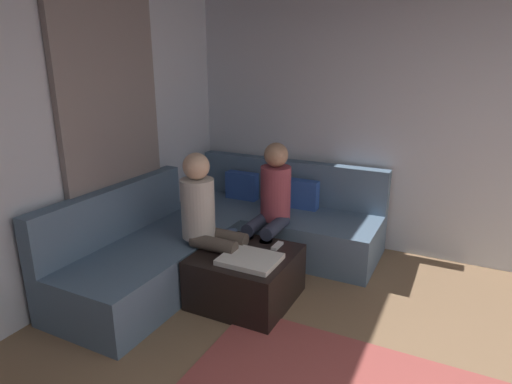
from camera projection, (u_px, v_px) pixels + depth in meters
wall_back at (483, 125)px, 3.89m from camera, size 6.00×0.12×2.70m
curtain_panel at (114, 139)px, 3.73m from camera, size 0.06×1.10×2.50m
sectional_couch at (226, 235)px, 4.19m from camera, size 2.10×2.55×0.87m
ottoman at (246, 276)px, 3.54m from camera, size 0.76×0.76×0.42m
folded_blanket at (250, 259)px, 3.33m from camera, size 0.44×0.36×0.04m
coffee_mug at (233, 235)px, 3.72m from camera, size 0.08×0.08×0.10m
game_remote at (277, 246)px, 3.59m from camera, size 0.05×0.15×0.02m
person_on_couch_back at (271, 203)px, 3.93m from camera, size 0.30×0.60×1.20m
person_on_couch_side at (208, 218)px, 3.57m from camera, size 0.60×0.30×1.20m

